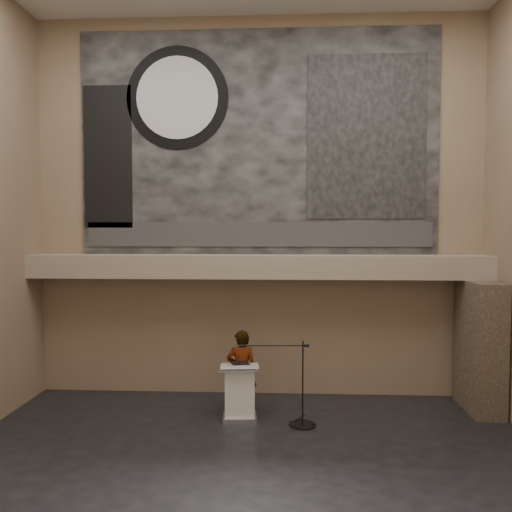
{
  "coord_description": "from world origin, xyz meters",
  "views": [
    {
      "loc": [
        0.51,
        -7.28,
        3.75
      ],
      "look_at": [
        0.0,
        3.2,
        3.2
      ],
      "focal_mm": 35.0,
      "sensor_mm": 36.0,
      "label": 1
    }
  ],
  "objects": [
    {
      "name": "floor",
      "position": [
        0.0,
        0.0,
        0.0
      ],
      "size": [
        10.0,
        10.0,
        0.0
      ],
      "primitive_type": "plane",
      "color": "black",
      "rests_on": "ground"
    },
    {
      "name": "wall_back",
      "position": [
        0.0,
        4.0,
        4.25
      ],
      "size": [
        10.0,
        0.02,
        8.5
      ],
      "primitive_type": "cube",
      "color": "#826952",
      "rests_on": "floor"
    },
    {
      "name": "wall_front",
      "position": [
        0.0,
        -4.0,
        4.25
      ],
      "size": [
        10.0,
        0.02,
        8.5
      ],
      "primitive_type": "cube",
      "color": "#826952",
      "rests_on": "floor"
    },
    {
      "name": "soffit",
      "position": [
        0.0,
        3.6,
        2.95
      ],
      "size": [
        10.0,
        0.8,
        0.5
      ],
      "primitive_type": "cube",
      "color": "gray",
      "rests_on": "wall_back"
    },
    {
      "name": "sprinkler_left",
      "position": [
        -1.6,
        3.55,
        2.67
      ],
      "size": [
        0.04,
        0.04,
        0.06
      ],
      "primitive_type": "cylinder",
      "color": "#B2893D",
      "rests_on": "soffit"
    },
    {
      "name": "sprinkler_right",
      "position": [
        1.9,
        3.55,
        2.67
      ],
      "size": [
        0.04,
        0.04,
        0.06
      ],
      "primitive_type": "cylinder",
      "color": "#B2893D",
      "rests_on": "soffit"
    },
    {
      "name": "banner",
      "position": [
        0.0,
        3.97,
        5.7
      ],
      "size": [
        8.0,
        0.05,
        5.0
      ],
      "primitive_type": "cube",
      "color": "black",
      "rests_on": "wall_back"
    },
    {
      "name": "banner_text_strip",
      "position": [
        0.0,
        3.93,
        3.65
      ],
      "size": [
        7.76,
        0.02,
        0.55
      ],
      "primitive_type": "cube",
      "color": "#2D2D2D",
      "rests_on": "banner"
    },
    {
      "name": "banner_clock_rim",
      "position": [
        -1.8,
        3.93,
        6.7
      ],
      "size": [
        2.3,
        0.02,
        2.3
      ],
      "primitive_type": "cylinder",
      "rotation": [
        1.57,
        0.0,
        0.0
      ],
      "color": "black",
      "rests_on": "banner"
    },
    {
      "name": "banner_clock_face",
      "position": [
        -1.8,
        3.91,
        6.7
      ],
      "size": [
        1.84,
        0.02,
        1.84
      ],
      "primitive_type": "cylinder",
      "rotation": [
        1.57,
        0.0,
        0.0
      ],
      "color": "silver",
      "rests_on": "banner"
    },
    {
      "name": "banner_building_print",
      "position": [
        2.4,
        3.93,
        5.8
      ],
      "size": [
        2.6,
        0.02,
        3.6
      ],
      "primitive_type": "cube",
      "color": "black",
      "rests_on": "banner"
    },
    {
      "name": "banner_brick_print",
      "position": [
        -3.4,
        3.93,
        5.4
      ],
      "size": [
        1.1,
        0.02,
        3.2
      ],
      "primitive_type": "cube",
      "color": "black",
      "rests_on": "banner"
    },
    {
      "name": "stone_pier",
      "position": [
        4.65,
        3.15,
        1.35
      ],
      "size": [
        0.6,
        1.4,
        2.7
      ],
      "primitive_type": "cube",
      "color": "#3E3326",
      "rests_on": "floor"
    },
    {
      "name": "lectern",
      "position": [
        -0.28,
        2.4,
        0.55
      ],
      "size": [
        0.78,
        0.59,
        1.14
      ],
      "rotation": [
        0.0,
        0.0,
        0.08
      ],
      "color": "silver",
      "rests_on": "floor"
    },
    {
      "name": "binder",
      "position": [
        -0.27,
        2.39,
        1.12
      ],
      "size": [
        0.39,
        0.35,
        0.04
      ],
      "primitive_type": "cube",
      "rotation": [
        0.0,
        0.0,
        0.36
      ],
      "color": "black",
      "rests_on": "lectern"
    },
    {
      "name": "papers",
      "position": [
        -0.35,
        2.39,
        1.1
      ],
      "size": [
        0.24,
        0.3,
        0.0
      ],
      "primitive_type": "cube",
      "rotation": [
        0.0,
        0.0,
        -0.21
      ],
      "color": "white",
      "rests_on": "lectern"
    },
    {
      "name": "speaker_person",
      "position": [
        -0.27,
        2.78,
        0.85
      ],
      "size": [
        0.63,
        0.42,
        1.71
      ],
      "primitive_type": "imported",
      "rotation": [
        0.0,
        0.0,
        3.13
      ],
      "color": "white",
      "rests_on": "floor"
    },
    {
      "name": "mic_stand",
      "position": [
        0.9,
        2.14,
        0.25
      ],
      "size": [
        1.47,
        0.52,
        1.64
      ],
      "rotation": [
        0.0,
        0.0,
        0.06
      ],
      "color": "black",
      "rests_on": "floor"
    }
  ]
}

